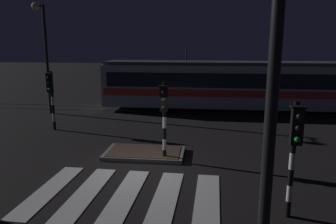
% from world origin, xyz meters
% --- Properties ---
extents(ground_plane, '(120.00, 120.00, 0.00)m').
position_xyz_m(ground_plane, '(0.00, 0.00, 0.00)').
color(ground_plane, black).
extents(rail_near, '(80.00, 0.12, 0.03)m').
position_xyz_m(rail_near, '(0.00, 10.00, 0.01)').
color(rail_near, '#59595E').
rests_on(rail_near, ground).
extents(rail_far, '(80.00, 0.12, 0.03)m').
position_xyz_m(rail_far, '(0.00, 11.44, 0.01)').
color(rail_far, '#59595E').
rests_on(rail_far, ground).
extents(crosswalk_zebra, '(5.63, 3.83, 0.02)m').
position_xyz_m(crosswalk_zebra, '(0.00, -1.97, 0.01)').
color(crosswalk_zebra, silver).
rests_on(crosswalk_zebra, ground).
extents(traffic_island, '(3.16, 1.79, 0.18)m').
position_xyz_m(traffic_island, '(-0.10, 1.59, 0.09)').
color(traffic_island, slate).
rests_on(traffic_island, ground).
extents(traffic_light_corner_far_left, '(0.36, 0.42, 3.05)m').
position_xyz_m(traffic_light_corner_far_left, '(-5.48, 4.82, 2.01)').
color(traffic_light_corner_far_left, black).
rests_on(traffic_light_corner_far_left, ground).
extents(traffic_light_corner_near_right, '(0.36, 0.42, 3.06)m').
position_xyz_m(traffic_light_corner_near_right, '(4.49, -2.72, 2.02)').
color(traffic_light_corner_near_right, black).
rests_on(traffic_light_corner_near_right, ground).
extents(traffic_light_median_centre, '(0.36, 0.42, 3.01)m').
position_xyz_m(traffic_light_median_centre, '(0.78, 1.01, 1.98)').
color(traffic_light_median_centre, black).
rests_on(traffic_light_median_centre, ground).
extents(street_lamp_trackside_left, '(0.44, 1.21, 6.71)m').
position_xyz_m(street_lamp_trackside_left, '(-7.54, 8.45, 4.29)').
color(street_lamp_trackside_left, black).
rests_on(street_lamp_trackside_left, ground).
extents(street_lamp_near_kerb, '(0.44, 1.21, 6.69)m').
position_xyz_m(street_lamp_near_kerb, '(3.24, -6.21, 4.28)').
color(street_lamp_near_kerb, black).
rests_on(street_lamp_near_kerb, ground).
extents(tram, '(15.54, 2.58, 4.15)m').
position_xyz_m(tram, '(3.28, 10.71, 1.75)').
color(tram, '#B2BCC1').
rests_on(tram, ground).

